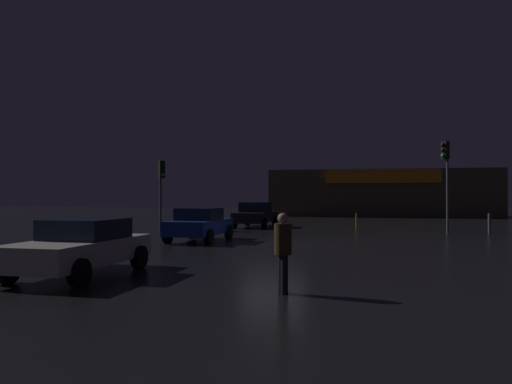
{
  "coord_description": "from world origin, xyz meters",
  "views": [
    {
      "loc": [
        3.37,
        -18.98,
        1.89
      ],
      "look_at": [
        -1.32,
        3.07,
        2.07
      ],
      "focal_mm": 34.52,
      "sensor_mm": 36.0,
      "label": 1
    }
  ],
  "objects_px": {
    "traffic_signal_cross_right": "(446,164)",
    "car_near": "(255,215)",
    "traffic_signal_cross_left": "(161,180)",
    "car_crossing": "(81,246)",
    "car_far": "(200,224)",
    "pedestrian": "(283,247)",
    "store_building": "(381,193)"
  },
  "relations": [
    {
      "from": "traffic_signal_cross_right",
      "to": "car_near",
      "type": "bearing_deg",
      "value": 161.01
    },
    {
      "from": "traffic_signal_cross_left",
      "to": "car_crossing",
      "type": "xyz_separation_m",
      "value": [
        4.54,
        -15.54,
        -2.1
      ]
    },
    {
      "from": "car_far",
      "to": "traffic_signal_cross_left",
      "type": "bearing_deg",
      "value": 124.32
    },
    {
      "from": "traffic_signal_cross_left",
      "to": "car_near",
      "type": "height_order",
      "value": "traffic_signal_cross_left"
    },
    {
      "from": "traffic_signal_cross_right",
      "to": "car_far",
      "type": "height_order",
      "value": "traffic_signal_cross_right"
    },
    {
      "from": "pedestrian",
      "to": "traffic_signal_cross_right",
      "type": "bearing_deg",
      "value": 71.01
    },
    {
      "from": "traffic_signal_cross_left",
      "to": "car_crossing",
      "type": "height_order",
      "value": "traffic_signal_cross_left"
    },
    {
      "from": "store_building",
      "to": "pedestrian",
      "type": "relative_size",
      "value": 13.09
    },
    {
      "from": "traffic_signal_cross_left",
      "to": "traffic_signal_cross_right",
      "type": "xyz_separation_m",
      "value": [
        15.18,
        -0.47,
        0.69
      ]
    },
    {
      "from": "car_near",
      "to": "car_crossing",
      "type": "bearing_deg",
      "value": -90.8
    },
    {
      "from": "traffic_signal_cross_left",
      "to": "car_near",
      "type": "relative_size",
      "value": 0.85
    },
    {
      "from": "store_building",
      "to": "car_far",
      "type": "height_order",
      "value": "store_building"
    },
    {
      "from": "traffic_signal_cross_right",
      "to": "car_near",
      "type": "xyz_separation_m",
      "value": [
        -10.38,
        3.57,
        -2.71
      ]
    },
    {
      "from": "traffic_signal_cross_right",
      "to": "car_far",
      "type": "relative_size",
      "value": 1.16
    },
    {
      "from": "car_crossing",
      "to": "pedestrian",
      "type": "distance_m",
      "value": 5.19
    },
    {
      "from": "car_far",
      "to": "pedestrian",
      "type": "distance_m",
      "value": 11.37
    },
    {
      "from": "car_near",
      "to": "car_far",
      "type": "distance_m",
      "value": 9.68
    },
    {
      "from": "car_far",
      "to": "car_crossing",
      "type": "height_order",
      "value": "car_far"
    },
    {
      "from": "car_near",
      "to": "pedestrian",
      "type": "relative_size",
      "value": 2.93
    },
    {
      "from": "traffic_signal_cross_left",
      "to": "traffic_signal_cross_right",
      "type": "relative_size",
      "value": 0.85
    },
    {
      "from": "store_building",
      "to": "pedestrian",
      "type": "height_order",
      "value": "store_building"
    },
    {
      "from": "traffic_signal_cross_right",
      "to": "pedestrian",
      "type": "distance_m",
      "value": 17.39
    },
    {
      "from": "traffic_signal_cross_right",
      "to": "car_near",
      "type": "relative_size",
      "value": 1.0
    },
    {
      "from": "car_far",
      "to": "car_near",
      "type": "bearing_deg",
      "value": 88.16
    },
    {
      "from": "traffic_signal_cross_right",
      "to": "store_building",
      "type": "bearing_deg",
      "value": 95.76
    },
    {
      "from": "store_building",
      "to": "traffic_signal_cross_right",
      "type": "bearing_deg",
      "value": -84.24
    },
    {
      "from": "pedestrian",
      "to": "store_building",
      "type": "bearing_deg",
      "value": 85.0
    },
    {
      "from": "car_crossing",
      "to": "store_building",
      "type": "bearing_deg",
      "value": 77.28
    },
    {
      "from": "car_near",
      "to": "pedestrian",
      "type": "distance_m",
      "value": 20.41
    },
    {
      "from": "store_building",
      "to": "pedestrian",
      "type": "bearing_deg",
      "value": -95.0
    },
    {
      "from": "store_building",
      "to": "traffic_signal_cross_left",
      "type": "bearing_deg",
      "value": -120.82
    },
    {
      "from": "traffic_signal_cross_right",
      "to": "pedestrian",
      "type": "height_order",
      "value": "traffic_signal_cross_right"
    }
  ]
}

